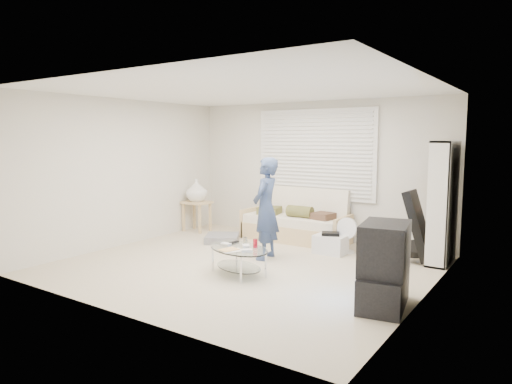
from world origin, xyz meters
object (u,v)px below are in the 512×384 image
Objects in this scene: bookshelf at (443,203)px; tv_unit at (384,266)px; coffee_table at (239,253)px; futon_sofa at (296,223)px.

bookshelf reaches higher than tv_unit.
coffee_table is (-2.13, -2.14, -0.60)m from bookshelf.
bookshelf is 3.08m from coffee_table.
futon_sofa is at bearing 135.31° from tv_unit.
bookshelf reaches higher than coffee_table.
futon_sofa is 2.58m from bookshelf.
coffee_table is at bearing -80.47° from futon_sofa.
bookshelf is at bearing 86.76° from tv_unit.
futon_sofa is at bearing 176.61° from bookshelf.
futon_sofa is 1.07× the size of bookshelf.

